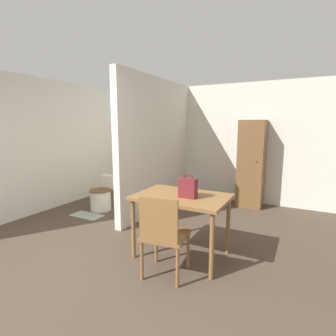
# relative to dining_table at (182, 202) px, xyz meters

# --- Properties ---
(ground_plane) EXTENTS (16.00, 16.00, 0.00)m
(ground_plane) POSITION_rel_dining_table_xyz_m (-0.70, -1.17, -0.70)
(ground_plane) COLOR #4C3D30
(wall_back) EXTENTS (5.75, 0.12, 2.50)m
(wall_back) POSITION_rel_dining_table_xyz_m (-0.70, 2.86, 0.55)
(wall_back) COLOR silver
(wall_back) RESTS_ON ground_plane
(wall_left) EXTENTS (0.12, 4.97, 2.50)m
(wall_left) POSITION_rel_dining_table_xyz_m (-3.14, 0.82, 0.55)
(wall_left) COLOR silver
(wall_left) RESTS_ON ground_plane
(partition_wall) EXTENTS (0.12, 2.55, 2.50)m
(partition_wall) POSITION_rel_dining_table_xyz_m (-1.22, 1.53, 0.55)
(partition_wall) COLOR silver
(partition_wall) RESTS_ON ground_plane
(dining_table) EXTENTS (1.13, 0.77, 0.79)m
(dining_table) POSITION_rel_dining_table_xyz_m (0.00, 0.00, 0.00)
(dining_table) COLOR brown
(dining_table) RESTS_ON ground_plane
(wooden_chair) EXTENTS (0.52, 0.52, 0.93)m
(wooden_chair) POSITION_rel_dining_table_xyz_m (0.03, -0.53, -0.19)
(wooden_chair) COLOR brown
(wooden_chair) RESTS_ON ground_plane
(toilet) EXTENTS (0.42, 0.57, 0.65)m
(toilet) POSITION_rel_dining_table_xyz_m (-2.15, 0.95, -0.43)
(toilet) COLOR silver
(toilet) RESTS_ON ground_plane
(handbag) EXTENTS (0.21, 0.11, 0.29)m
(handbag) POSITION_rel_dining_table_xyz_m (0.10, -0.05, 0.21)
(handbag) COLOR maroon
(handbag) RESTS_ON dining_table
(wooden_cabinet) EXTENTS (0.49, 0.49, 1.74)m
(wooden_cabinet) POSITION_rel_dining_table_xyz_m (0.36, 2.55, 0.17)
(wooden_cabinet) COLOR brown
(wooden_cabinet) RESTS_ON ground_plane
(bath_mat) EXTENTS (0.60, 0.30, 0.01)m
(bath_mat) POSITION_rel_dining_table_xyz_m (-2.15, 0.52, -0.69)
(bath_mat) COLOR #99A899
(bath_mat) RESTS_ON ground_plane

